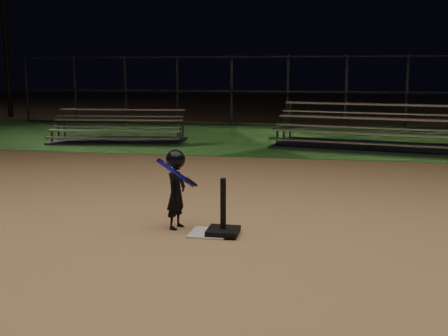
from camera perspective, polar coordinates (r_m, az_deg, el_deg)
ground at (r=6.74m, az=-1.60°, el=-6.94°), size 80.00×80.00×0.00m
grass_strip at (r=16.46m, az=5.85°, el=3.26°), size 60.00×8.00×0.01m
home_plate at (r=6.73m, az=-1.60°, el=-6.84°), size 0.45×0.45×0.02m
batting_tee at (r=6.65m, az=-0.09°, el=-5.88°), size 0.38×0.38×0.68m
child_batter at (r=6.87m, az=-5.04°, el=-1.98°), size 0.42×0.60×1.01m
bleacher_left at (r=15.55m, az=-10.99°, el=3.38°), size 3.81×2.19×0.89m
bleacher_right at (r=14.47m, az=14.61°, el=2.92°), size 4.91×3.08×1.12m
backstop_fence at (r=19.35m, az=6.70°, el=7.97°), size 20.08×0.08×2.50m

